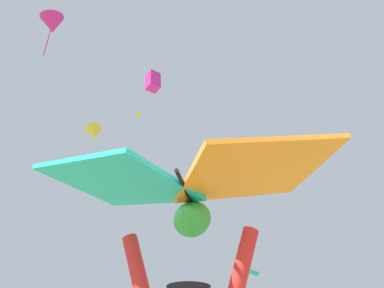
{
  "coord_description": "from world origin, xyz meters",
  "views": [
    {
      "loc": [
        0.18,
        -2.48,
        1.16
      ],
      "look_at": [
        0.14,
        1.21,
        3.53
      ],
      "focal_mm": 35.34,
      "sensor_mm": 36.0,
      "label": 1
    }
  ],
  "objects": [
    {
      "name": "distant_kite_yellow_high_left",
      "position": [
        -4.82,
        23.86,
        21.1
      ],
      "size": [
        0.68,
        0.68,
        0.1
      ],
      "color": "yellow"
    },
    {
      "name": "distant_kite_teal_mid_left",
      "position": [
        4.99,
        29.93,
        9.09
      ],
      "size": [
        1.13,
        1.16,
        0.46
      ],
      "color": "#19B2AD"
    },
    {
      "name": "distant_kite_yellow_high_right",
      "position": [
        -6.64,
        18.44,
        15.46
      ],
      "size": [
        1.52,
        1.47,
        2.67
      ],
      "color": "yellow"
    },
    {
      "name": "distant_kite_blue_low_left",
      "position": [
        8.93,
        21.63,
        16.39
      ],
      "size": [
        0.66,
        0.65,
        0.21
      ],
      "color": "blue"
    },
    {
      "name": "held_stunt_kite",
      "position": [
        0.12,
        -0.42,
        2.18
      ],
      "size": [
        1.88,
        1.13,
        0.41
      ],
      "color": "black"
    },
    {
      "name": "distant_kite_magenta_low_right",
      "position": [
        -6.8,
        9.83,
        16.0
      ],
      "size": [
        1.67,
        1.74,
        2.76
      ],
      "color": "#DB2393"
    },
    {
      "name": "distant_kite_black_overhead_distant",
      "position": [
        1.96,
        19.67,
        12.04
      ],
      "size": [
        0.76,
        0.77,
        0.23
      ],
      "color": "black"
    },
    {
      "name": "distant_kite_magenta_far_center",
      "position": [
        -1.55,
        9.08,
        11.58
      ],
      "size": [
        0.7,
        0.66,
        0.79
      ],
      "color": "#DB2393"
    }
  ]
}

